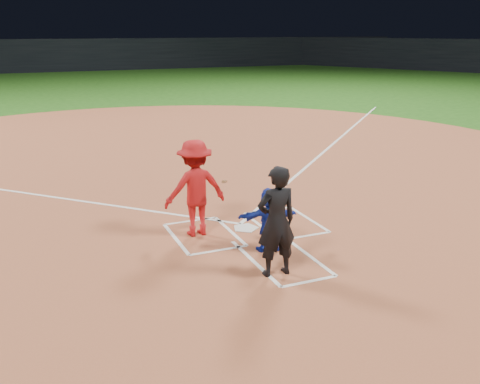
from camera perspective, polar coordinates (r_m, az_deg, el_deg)
name	(u,v)px	position (r m, az deg, el deg)	size (l,w,h in m)	color
ground	(246,229)	(11.79, 0.59, -3.95)	(120.00, 120.00, 0.00)	#1E5014
home_plate_dirt	(171,166)	(17.21, -7.36, 2.73)	(28.00, 28.00, 0.01)	#974E31
stadium_wall_far	(56,55)	(58.32, -19.02, 13.62)	(80.00, 1.20, 3.20)	black
home_plate	(246,228)	(11.78, 0.59, -3.86)	(0.60, 0.60, 0.02)	silver
catcher	(269,219)	(10.47, 3.11, -2.94)	(1.19, 0.38, 1.28)	#142BA9
umpire	(276,222)	(9.33, 3.91, -3.16)	(0.73, 0.48, 2.00)	black
chalk_markings	(177,171)	(16.54, -6.69, 2.20)	(28.35, 17.32, 0.01)	white
batter_at_plate	(195,188)	(11.20, -4.79, 0.42)	(1.48, 0.94, 2.04)	#B61416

